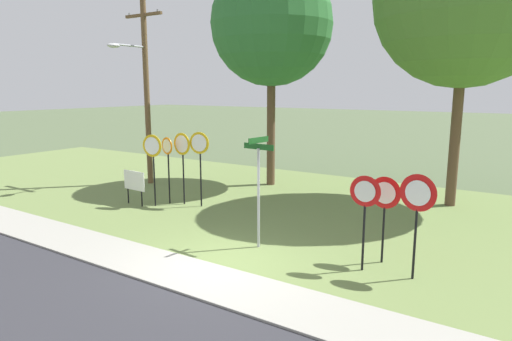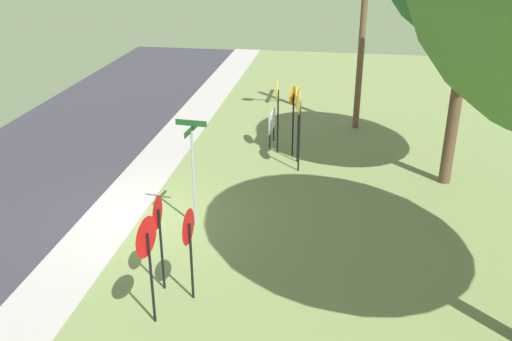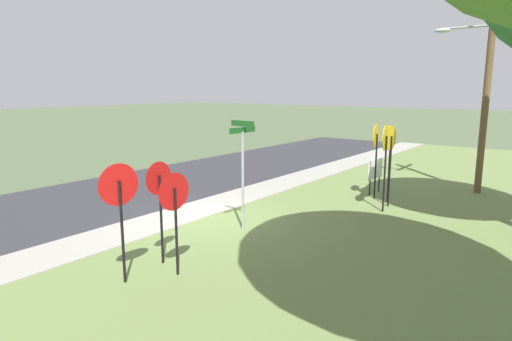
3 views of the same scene
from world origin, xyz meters
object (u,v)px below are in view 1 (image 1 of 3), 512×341
at_px(stop_sign_far_left, 182,152).
at_px(street_name_post, 259,183).
at_px(stop_sign_far_center, 200,152).
at_px(utility_pole, 144,82).
at_px(yield_sign_near_left, 365,201).
at_px(stop_sign_near_left, 153,154).
at_px(yield_sign_far_left, 384,200).
at_px(notice_board, 134,182).
at_px(stop_sign_near_right, 168,157).
at_px(oak_tree_left, 272,25).
at_px(yield_sign_near_right, 417,202).

xyz_separation_m(stop_sign_far_left, street_name_post, (4.73, -2.25, -0.17)).
bearing_deg(stop_sign_far_center, utility_pole, 149.84).
bearing_deg(yield_sign_near_left, stop_sign_near_left, 167.92).
relative_size(yield_sign_near_left, utility_pole, 0.27).
xyz_separation_m(stop_sign_far_left, yield_sign_far_left, (7.84, -1.54, -0.35)).
bearing_deg(notice_board, stop_sign_far_center, 30.59).
bearing_deg(notice_board, yield_sign_far_left, -0.00).
bearing_deg(stop_sign_far_center, street_name_post, -39.61).
xyz_separation_m(stop_sign_near_right, utility_pole, (-3.28, 2.07, 2.70)).
height_order(stop_sign_near_left, notice_board, stop_sign_near_left).
relative_size(stop_sign_near_left, street_name_post, 0.88).
distance_m(utility_pole, oak_tree_left, 5.97).
xyz_separation_m(stop_sign_far_center, street_name_post, (4.00, -2.36, -0.21)).
distance_m(stop_sign_far_left, oak_tree_left, 6.84).
distance_m(stop_sign_near_left, oak_tree_left, 7.52).
bearing_deg(yield_sign_near_left, stop_sign_far_left, 161.59).
xyz_separation_m(stop_sign_far_left, yield_sign_near_right, (8.72, -2.11, -0.15)).
bearing_deg(yield_sign_near_left, utility_pole, 158.32).
height_order(utility_pole, notice_board, utility_pole).
bearing_deg(yield_sign_near_left, stop_sign_far_center, 159.17).
bearing_deg(stop_sign_far_center, stop_sign_far_left, 179.03).
distance_m(yield_sign_near_right, street_name_post, 3.99).
bearing_deg(street_name_post, stop_sign_near_right, 163.82).
distance_m(street_name_post, notice_board, 6.37).
height_order(yield_sign_near_left, utility_pole, utility_pole).
xyz_separation_m(yield_sign_far_left, street_name_post, (-3.11, -0.72, 0.18)).
xyz_separation_m(stop_sign_near_right, oak_tree_left, (1.40, 4.93, 5.06)).
height_order(yield_sign_near_right, utility_pole, utility_pole).
height_order(yield_sign_near_right, street_name_post, street_name_post).
distance_m(yield_sign_far_left, street_name_post, 3.20).
height_order(stop_sign_far_center, notice_board, stop_sign_far_center).
height_order(utility_pole, oak_tree_left, oak_tree_left).
height_order(yield_sign_near_right, yield_sign_far_left, yield_sign_near_right).
xyz_separation_m(yield_sign_near_right, street_name_post, (-3.99, -0.15, -0.02)).
bearing_deg(stop_sign_far_left, stop_sign_near_right, -153.44).
relative_size(street_name_post, utility_pole, 0.36).
height_order(stop_sign_near_left, oak_tree_left, oak_tree_left).
bearing_deg(yield_sign_far_left, yield_sign_near_right, -29.71).
bearing_deg(stop_sign_near_right, oak_tree_left, 85.62).
relative_size(stop_sign_far_left, yield_sign_near_right, 1.10).
bearing_deg(street_name_post, oak_tree_left, 124.00).
xyz_separation_m(stop_sign_near_left, utility_pole, (-3.09, 2.61, 2.55)).
distance_m(stop_sign_near_left, yield_sign_far_left, 8.60).
height_order(stop_sign_near_right, yield_sign_near_right, stop_sign_near_right).
xyz_separation_m(stop_sign_near_left, stop_sign_far_center, (1.44, 0.86, 0.07)).
height_order(stop_sign_near_right, yield_sign_near_left, stop_sign_near_right).
relative_size(yield_sign_far_left, utility_pole, 0.26).
bearing_deg(yield_sign_near_right, utility_pole, 171.66).
bearing_deg(street_name_post, notice_board, 173.79).
xyz_separation_m(stop_sign_near_left, stop_sign_far_left, (0.71, 0.76, 0.03)).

